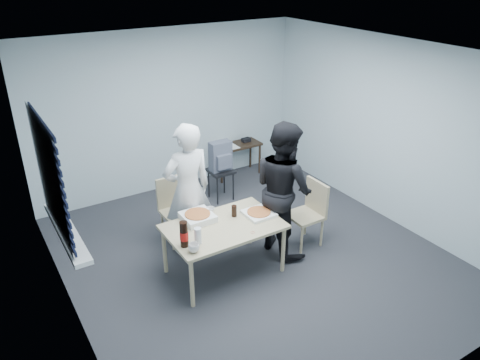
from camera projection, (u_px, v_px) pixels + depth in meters
room at (54, 186)px, 4.74m from camera, size 5.00×5.00×5.00m
dining_table at (224, 230)px, 5.56m from camera, size 1.36×0.86×0.66m
chair_far at (175, 205)px, 6.30m from camera, size 0.42×0.42×0.89m
chair_right at (310, 209)px, 6.21m from camera, size 0.42×0.42×0.89m
person_white at (188, 190)px, 5.87m from camera, size 0.65×0.42×1.77m
person_black at (283, 188)px, 5.92m from camera, size 0.47×0.86×1.77m
side_table at (236, 149)px, 8.17m from camera, size 0.86×0.38×0.58m
stool at (221, 176)px, 7.39m from camera, size 0.37×0.37×0.51m
backpack at (221, 157)px, 7.23m from camera, size 0.34×0.25×0.47m
pizza_box_a at (198, 217)px, 5.64m from camera, size 0.36×0.36×0.09m
pizza_box_b at (259, 213)px, 5.75m from camera, size 0.34×0.34×0.05m
mug_a at (194, 248)px, 5.03m from camera, size 0.17×0.17×0.10m
mug_b at (210, 211)px, 5.76m from camera, size 0.10×0.10×0.09m
cola_glass at (234, 211)px, 5.70m from camera, size 0.08×0.08×0.15m
soda_bottle at (184, 235)px, 5.08m from camera, size 0.10×0.10×0.31m
plastic_cups at (198, 236)px, 5.16m from camera, size 0.10×0.10×0.19m
rubber_band at (252, 232)px, 5.40m from camera, size 0.05×0.05×0.00m
papers at (229, 146)px, 8.06m from camera, size 0.36×0.40×0.01m
black_box at (246, 140)px, 8.25m from camera, size 0.17×0.13×0.06m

